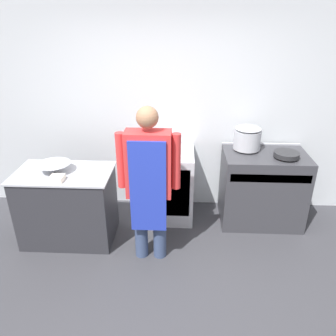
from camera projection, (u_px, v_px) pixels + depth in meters
ground_plane at (161, 307)px, 3.01m from camera, size 14.00×14.00×0.00m
wall_back at (170, 109)px, 4.14m from camera, size 8.00×0.05×2.70m
prep_counter at (68, 206)px, 3.78m from camera, size 1.07×0.65×0.86m
stove at (262, 188)px, 4.11m from camera, size 0.99×0.66×0.94m
fridge_unit at (169, 185)px, 4.20m from camera, size 0.60×0.62×0.90m
person_cook at (149, 179)px, 3.25m from camera, size 0.63×0.24×1.69m
mixing_bowl at (54, 168)px, 3.59m from camera, size 0.37×0.37×0.10m
plastic_tub at (57, 178)px, 3.40m from camera, size 0.14×0.14×0.06m
stock_pot at (247, 137)px, 3.95m from camera, size 0.32×0.32×0.29m
saute_pan at (287, 154)px, 3.78m from camera, size 0.29×0.29×0.05m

